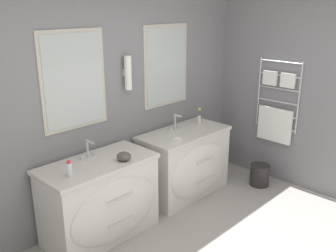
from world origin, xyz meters
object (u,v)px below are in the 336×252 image
Objects in this scene: vanity_left at (102,200)px; flower_vase at (199,117)px; amenity_bowl at (124,156)px; waste_bin at (260,174)px; toiletry_bottle at (69,169)px; vanity_right at (186,163)px.

flower_vase is (1.64, 0.11, 0.49)m from vanity_left.
waste_bin is at bearing -12.34° from amenity_bowl.
amenity_bowl is at bearing -6.56° from toiletry_bottle.
amenity_bowl is at bearing 167.66° from waste_bin.
amenity_bowl is (-1.07, -0.12, 0.45)m from vanity_right.
toiletry_bottle is at bearing -175.19° from flower_vase.
flower_vase is at bearing 126.48° from waste_bin.
flower_vase is (2.00, 0.17, 0.02)m from toiletry_bottle.
vanity_left is at bearing 9.13° from toiletry_bottle.
vanity_right is 1.05m from waste_bin.
toiletry_bottle reaches higher than waste_bin.
vanity_left is 8.10× the size of amenity_bowl.
vanity_left is 7.63× the size of toiletry_bottle.
flower_vase is 1.11m from waste_bin.
waste_bin is at bearing -11.04° from toiletry_bottle.
flower_vase is at bearing 3.84° from vanity_left.
vanity_right is (1.27, 0.00, 0.00)m from vanity_left.
amenity_bowl is at bearing -173.40° from vanity_right.
toiletry_bottle is 1.06× the size of amenity_bowl.
flower_vase reaches higher than waste_bin.
toiletry_bottle reaches higher than vanity_right.
vanity_left is at bearing -176.16° from flower_vase.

